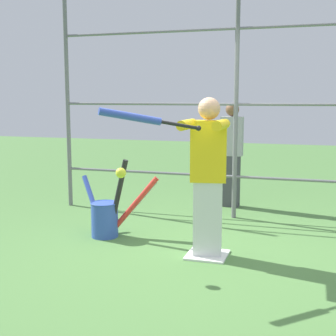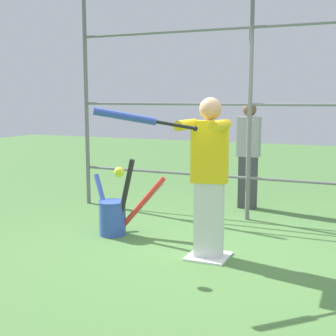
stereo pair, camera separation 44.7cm
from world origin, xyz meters
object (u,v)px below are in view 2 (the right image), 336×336
object	(u,v)px
baseball_bat_swinging	(134,118)
bystander_behind_fence	(248,154)
softball_in_flight	(119,172)
bat_bucket	(116,214)
batter	(209,173)

from	to	relation	value
baseball_bat_swinging	bystander_behind_fence	distance (m)	3.06
softball_in_flight	bystander_behind_fence	size ratio (longest dim) A/B	0.06
bat_bucket	bystander_behind_fence	world-z (taller)	bystander_behind_fence
bystander_behind_fence	bat_bucket	bearing A→B (deg)	60.64
baseball_bat_swinging	softball_in_flight	size ratio (longest dim) A/B	7.97
baseball_bat_swinging	softball_in_flight	distance (m)	0.59
batter	softball_in_flight	xyz separation A→B (m)	(0.69, 0.55, 0.05)
softball_in_flight	bystander_behind_fence	xyz separation A→B (m)	(-0.54, -2.81, -0.12)
baseball_bat_swinging	bat_bucket	bearing A→B (deg)	-53.08
softball_in_flight	bystander_behind_fence	bearing A→B (deg)	-100.78
baseball_bat_swinging	bystander_behind_fence	xyz separation A→B (m)	(-0.29, -2.98, -0.62)
batter	baseball_bat_swinging	xyz separation A→B (m)	(0.44, 0.72, 0.55)
softball_in_flight	bat_bucket	world-z (taller)	softball_in_flight
softball_in_flight	bat_bucket	xyz separation A→B (m)	(0.55, -0.89, -0.66)
batter	bystander_behind_fence	bearing A→B (deg)	-86.10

